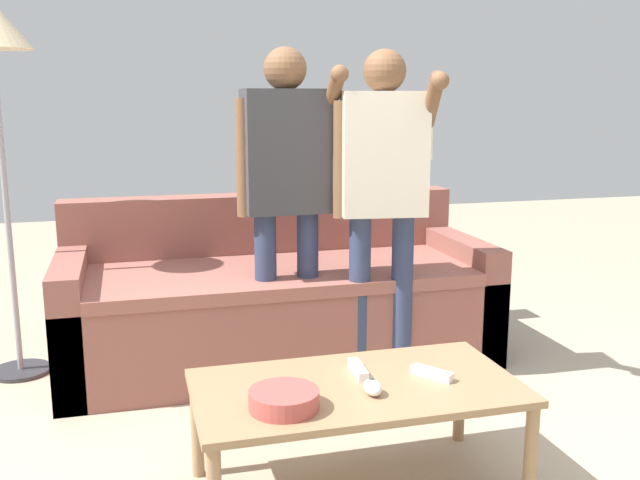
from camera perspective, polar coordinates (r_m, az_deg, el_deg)
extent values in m
cube|color=brown|center=(3.66, -3.39, -6.25)|extent=(2.13, 0.89, 0.44)
cube|color=#94584D|center=(3.53, -3.20, -2.74)|extent=(1.85, 0.77, 0.06)
cube|color=brown|center=(3.90, -4.54, 0.99)|extent=(2.13, 0.18, 0.37)
cube|color=brown|center=(3.58, -19.25, -5.98)|extent=(0.14, 0.89, 0.60)
cube|color=brown|center=(3.96, 10.86, -3.90)|extent=(0.14, 0.89, 0.60)
cube|color=#997551|center=(2.41, 2.97, -11.80)|extent=(1.08, 0.57, 0.03)
cylinder|color=#997551|center=(2.49, 16.56, -16.51)|extent=(0.04, 0.04, 0.37)
cylinder|color=#997551|center=(2.63, -9.86, -14.62)|extent=(0.04, 0.04, 0.37)
cylinder|color=#997551|center=(2.89, 11.17, -12.20)|extent=(0.04, 0.04, 0.37)
cylinder|color=#B24C47|center=(2.22, -2.91, -12.70)|extent=(0.22, 0.22, 0.06)
ellipsoid|color=white|center=(2.33, 4.24, -11.74)|extent=(0.06, 0.09, 0.05)
cylinder|color=#4C4C51|center=(2.33, 4.15, -11.02)|extent=(0.02, 0.02, 0.01)
cylinder|color=#2D2D33|center=(3.84, -22.89, -9.65)|extent=(0.28, 0.28, 0.02)
cylinder|color=gray|center=(3.64, -23.83, 1.78)|extent=(0.03, 0.03, 1.52)
cylinder|color=#2D3856|center=(3.31, 3.19, -4.86)|extent=(0.10, 0.10, 0.80)
cylinder|color=#2D3856|center=(3.35, 6.58, -4.72)|extent=(0.10, 0.10, 0.80)
cube|color=beige|center=(3.21, 5.10, 6.91)|extent=(0.41, 0.25, 0.55)
sphere|color=brown|center=(3.20, 5.22, 13.38)|extent=(0.19, 0.19, 0.19)
cylinder|color=brown|center=(3.18, 1.70, 6.45)|extent=(0.07, 0.07, 0.52)
cylinder|color=beige|center=(3.25, 8.46, 8.75)|extent=(0.07, 0.07, 0.26)
cylinder|color=brown|center=(3.15, 9.04, 11.05)|extent=(0.09, 0.22, 0.25)
sphere|color=brown|center=(3.05, 9.63, 12.52)|extent=(0.08, 0.08, 0.08)
cylinder|color=#2D3856|center=(3.33, -4.35, -4.72)|extent=(0.10, 0.10, 0.81)
cylinder|color=#2D3856|center=(3.38, -0.98, -4.46)|extent=(0.10, 0.10, 0.81)
cube|color=#38383D|center=(3.23, -2.77, 7.12)|extent=(0.39, 0.21, 0.56)
sphere|color=brown|center=(3.23, -2.83, 13.59)|extent=(0.19, 0.19, 0.19)
cylinder|color=brown|center=(3.20, -6.13, 6.56)|extent=(0.07, 0.07, 0.53)
cylinder|color=#38383D|center=(3.28, 0.52, 9.05)|extent=(0.07, 0.07, 0.26)
cylinder|color=brown|center=(3.18, 1.04, 11.54)|extent=(0.07, 0.23, 0.24)
sphere|color=brown|center=(3.09, 1.59, 13.21)|extent=(0.08, 0.08, 0.08)
cube|color=white|center=(2.49, 8.99, -10.53)|extent=(0.12, 0.15, 0.03)
cylinder|color=silver|center=(2.49, 8.45, -10.03)|extent=(0.01, 0.01, 0.00)
cube|color=silver|center=(2.46, 9.93, -10.40)|extent=(0.02, 0.02, 0.00)
cube|color=white|center=(2.49, 3.15, -10.34)|extent=(0.05, 0.16, 0.03)
cylinder|color=silver|center=(2.51, 2.99, -9.75)|extent=(0.01, 0.01, 0.00)
cube|color=silver|center=(2.44, 3.44, -10.37)|extent=(0.02, 0.02, 0.00)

